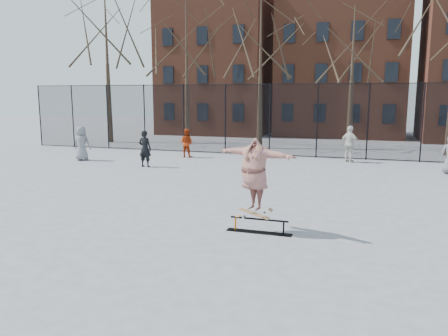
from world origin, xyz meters
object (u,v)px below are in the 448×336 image
(bystander_black, at_px, (145,149))
(bystander_white, at_px, (350,144))
(skate_rail, at_px, (259,227))
(bystander_red, at_px, (186,143))
(skateboard, at_px, (254,216))
(bystander_grey, at_px, (82,143))
(skater, at_px, (255,179))

(bystander_black, relative_size, bystander_white, 0.94)
(skate_rail, height_order, bystander_red, bystander_red)
(skateboard, relative_size, bystander_black, 0.48)
(skate_rail, relative_size, bystander_white, 0.89)
(skate_rail, height_order, bystander_grey, bystander_grey)
(bystander_grey, relative_size, bystander_red, 1.14)
(skater, relative_size, bystander_white, 1.17)
(skater, relative_size, bystander_grey, 1.22)
(bystander_white, bearing_deg, bystander_grey, 46.15)
(skater, distance_m, bystander_grey, 14.56)
(skateboard, bearing_deg, skate_rail, 0.00)
(skateboard, bearing_deg, bystander_black, 132.32)
(bystander_black, height_order, bystander_white, bystander_white)
(skateboard, height_order, bystander_black, bystander_black)
(skate_rail, height_order, skateboard, skateboard)
(skater, bearing_deg, skateboard, -161.25)
(skateboard, distance_m, bystander_grey, 14.56)
(skater, xyz_separation_m, bystander_grey, (-11.50, 8.93, -0.45))
(skateboard, xyz_separation_m, bystander_black, (-7.39, 8.11, 0.45))
(skateboard, height_order, bystander_grey, bystander_grey)
(skate_rail, xyz_separation_m, skater, (-0.13, -0.00, 1.21))
(skateboard, xyz_separation_m, bystander_red, (-6.80, 11.73, 0.37))
(skate_rail, relative_size, bystander_red, 1.06)
(skate_rail, relative_size, skateboard, 1.98)
(bystander_grey, bearing_deg, skate_rail, 133.18)
(skate_rail, bearing_deg, skateboard, -180.00)
(bystander_black, bearing_deg, skateboard, 134.03)
(skater, distance_m, bystander_red, 13.56)
(bystander_grey, distance_m, bystander_black, 4.19)
(skater, height_order, bystander_grey, skater)
(bystander_grey, height_order, bystander_black, bystander_grey)
(bystander_white, bearing_deg, bystander_red, 36.54)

